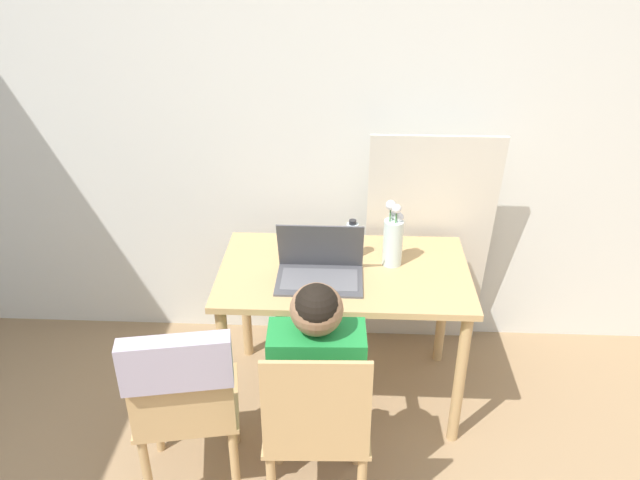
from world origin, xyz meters
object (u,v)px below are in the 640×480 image
person_seated (317,365)px  flower_vase (393,238)px  chair_spare (182,390)px  laptop (320,266)px  water_bottle (352,240)px  chair_occupied (317,427)px

person_seated → flower_vase: flower_vase is taller
chair_spare → laptop: laptop is taller
person_seated → water_bottle: bearing=-102.6°
flower_vase → water_bottle: 0.19m
chair_spare → flower_vase: flower_vase is taller
chair_spare → person_seated: person_seated is taller
water_bottle → chair_occupied: bearing=-98.6°
person_seated → water_bottle: size_ratio=5.36×
chair_occupied → flower_vase: bearing=-114.2°
chair_occupied → water_bottle: bearing=-100.9°
laptop → flower_vase: size_ratio=1.18×
chair_occupied → flower_vase: size_ratio=2.67×
water_bottle → person_seated: bearing=-100.3°
person_seated → flower_vase: (0.31, 0.65, 0.20)m
person_seated → laptop: bearing=-90.7°
person_seated → laptop: 0.53m
chair_spare → water_bottle: (0.63, 0.78, 0.23)m
water_bottle → laptop: bearing=-127.2°
flower_vase → chair_occupied: bearing=-112.0°
person_seated → chair_spare: bearing=7.6°
laptop → flower_vase: bearing=22.9°
chair_spare → flower_vase: (0.81, 0.73, 0.27)m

